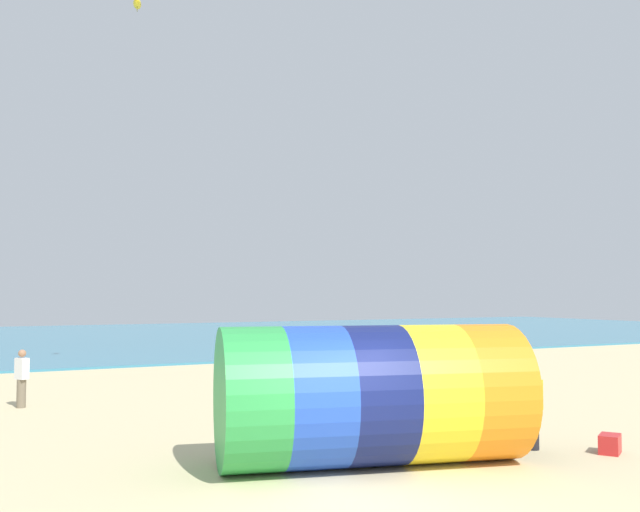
{
  "coord_description": "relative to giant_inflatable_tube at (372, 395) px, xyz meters",
  "views": [
    {
      "loc": [
        -5.27,
        -8.85,
        3.06
      ],
      "look_at": [
        1.39,
        4.23,
        3.84
      ],
      "focal_mm": 40.0,
      "sensor_mm": 36.0,
      "label": 1
    }
  ],
  "objects": [
    {
      "name": "ground_plane",
      "position": [
        -1.42,
        -2.22,
        -1.24
      ],
      "size": [
        120.0,
        120.0,
        0.0
      ],
      "primitive_type": "plane",
      "color": "#CCBA8C"
    },
    {
      "name": "sea",
      "position": [
        -1.42,
        38.92,
        -1.19
      ],
      "size": [
        120.0,
        40.0,
        0.1
      ],
      "primitive_type": "cube",
      "color": "teal",
      "rests_on": "ground"
    },
    {
      "name": "giant_inflatable_tube",
      "position": [
        0.0,
        0.0,
        0.0
      ],
      "size": [
        5.88,
        3.72,
        2.49
      ],
      "color": "green",
      "rests_on": "ground"
    },
    {
      "name": "kite_handler",
      "position": [
        3.48,
        -0.35,
        -0.44
      ],
      "size": [
        0.37,
        0.24,
        1.6
      ],
      "color": "black",
      "rests_on": "ground"
    },
    {
      "name": "kite_yellow_parafoil",
      "position": [
        -1.0,
        15.04,
        12.55
      ],
      "size": [
        0.52,
        0.86,
        0.43
      ],
      "color": "yellow"
    },
    {
      "name": "bystander_near_water",
      "position": [
        -5.09,
        9.77,
        -0.46
      ],
      "size": [
        0.37,
        0.42,
        1.56
      ],
      "color": "#726651",
      "rests_on": "ground"
    },
    {
      "name": "bystander_far_left",
      "position": [
        4.54,
        7.12,
        -0.32
      ],
      "size": [
        0.42,
        0.37,
        1.79
      ],
      "color": "#726651",
      "rests_on": "ground"
    },
    {
      "name": "cooler_box",
      "position": [
        4.55,
        -1.28,
        -1.06
      ],
      "size": [
        0.63,
        0.59,
        0.36
      ],
      "primitive_type": "cube",
      "rotation": [
        0.0,
        0.0,
        0.58
      ],
      "color": "red",
      "rests_on": "ground"
    }
  ]
}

